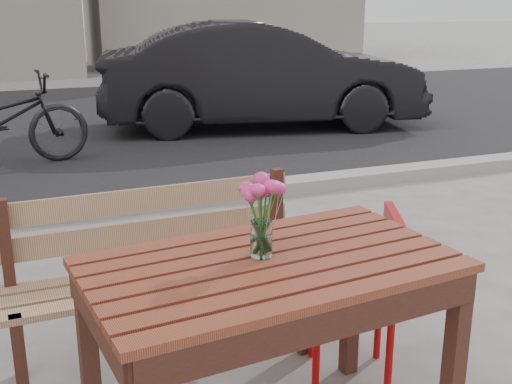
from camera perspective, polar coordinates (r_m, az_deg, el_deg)
street at (r=7.30m, az=-15.08°, el=3.26°), size 30.00×8.12×0.12m
main_table at (r=2.30m, az=1.35°, el=-9.05°), size 1.35×0.88×0.79m
main_bench at (r=3.02m, az=-8.78°, el=-5.48°), size 1.42×0.46×0.87m
red_chair at (r=2.90m, az=9.94°, el=-8.15°), size 0.51×0.51×0.78m
main_vase at (r=2.21m, az=0.47°, el=-1.14°), size 0.17×0.17×0.31m
parked_car at (r=8.65m, az=0.50°, el=10.34°), size 4.44×2.30×1.39m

